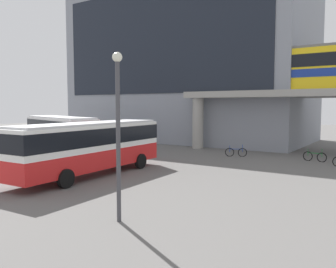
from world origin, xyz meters
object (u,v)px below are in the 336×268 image
at_px(station_building, 190,57).
at_px(bus_main, 90,143).
at_px(bicycle_blue, 236,152).
at_px(bus_secondary, 60,130).
at_px(bicycle_green, 315,157).

xyz_separation_m(station_building, bus_main, (6.93, -24.00, -8.30)).
distance_m(bus_main, bicycle_blue, 13.22).
height_order(station_building, bus_secondary, station_building).
relative_size(bus_secondary, bicycle_blue, 6.85).
xyz_separation_m(bus_main, bicycle_blue, (4.26, 12.40, -1.63)).
relative_size(bicycle_blue, bicycle_green, 0.93).
xyz_separation_m(bus_secondary, bicycle_green, (20.89, 6.80, -1.63)).
bearing_deg(bus_secondary, bicycle_blue, 21.51).
height_order(bus_secondary, bicycle_blue, bus_secondary).
xyz_separation_m(bus_main, bus_secondary, (-10.64, 6.53, 0.00)).
distance_m(station_building, bicycle_green, 22.53).
bearing_deg(bus_main, bicycle_green, 52.44).
distance_m(station_building, bus_main, 26.33).
distance_m(station_building, bus_secondary, 19.70).
relative_size(station_building, bicycle_green, 16.14).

